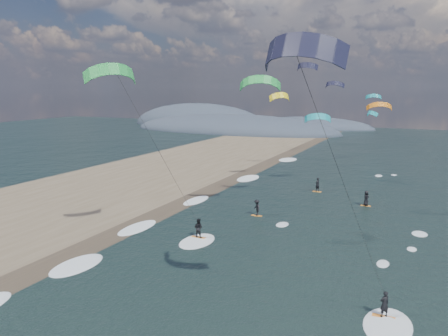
% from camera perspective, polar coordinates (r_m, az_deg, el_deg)
% --- Properties ---
extents(wet_sand_strip, '(3.00, 240.00, 0.00)m').
position_cam_1_polar(wet_sand_strip, '(38.51, -16.52, -9.48)').
color(wet_sand_strip, '#382D23').
rests_on(wet_sand_strip, ground).
extents(coastal_hills, '(80.00, 41.00, 15.00)m').
position_cam_1_polar(coastal_hills, '(137.74, 0.58, 5.22)').
color(coastal_hills, '#3D4756').
rests_on(coastal_hills, ground).
extents(kitesurfer_near_a, '(7.61, 8.50, 15.67)m').
position_cam_1_polar(kitesurfer_near_a, '(20.29, 12.13, 6.41)').
color(kitesurfer_near_a, orange).
rests_on(kitesurfer_near_a, ground).
extents(kitesurfer_near_b, '(6.86, 9.30, 15.13)m').
position_cam_1_polar(kitesurfer_near_b, '(33.98, -10.53, 5.30)').
color(kitesurfer_near_b, orange).
rests_on(kitesurfer_near_b, ground).
extents(far_kitesurfers, '(10.65, 13.85, 1.78)m').
position_cam_1_polar(far_kitesurfers, '(48.37, 10.67, -4.04)').
color(far_kitesurfers, orange).
rests_on(far_kitesurfers, ground).
extents(bg_kite_field, '(13.49, 71.13, 10.54)m').
position_cam_1_polar(bg_kite_field, '(68.79, 14.65, 9.73)').
color(bg_kite_field, green).
rests_on(bg_kite_field, ground).
extents(shoreline_surf, '(2.40, 79.40, 0.11)m').
position_cam_1_polar(shoreline_surf, '(41.25, -10.83, -7.87)').
color(shoreline_surf, white).
rests_on(shoreline_surf, ground).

